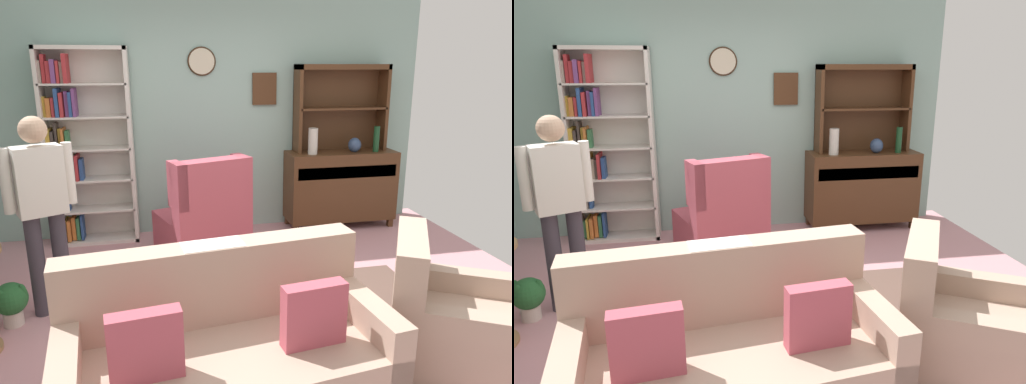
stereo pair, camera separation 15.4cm
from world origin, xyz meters
The scene contains 14 objects.
ground_plane centered at (0.00, 0.00, -0.01)m, with size 5.40×4.60×0.02m, color #C68C93.
wall_back centered at (0.00, 2.13, 1.40)m, with size 5.00×0.09×2.80m.
area_rug centered at (0.20, -0.30, 0.00)m, with size 2.62×1.85×0.01m, color brown.
bookshelf centered at (-1.43, 1.94, 1.06)m, with size 0.90×0.30×2.10m.
sideboard centered at (1.50, 1.86, 0.51)m, with size 1.30×0.45×0.92m.
sideboard_hutch centered at (1.50, 1.97, 1.56)m, with size 1.10×0.26×1.00m.
vase_tall centered at (1.11, 1.78, 1.07)m, with size 0.11×0.11×0.30m, color beige.
vase_round centered at (1.63, 1.79, 1.01)m, with size 0.15×0.15×0.17m, color #33476B.
bottle_wine centered at (1.89, 1.77, 1.07)m, with size 0.07×0.07×0.30m, color #194223.
couch_floral centered at (-0.32, -0.97, 0.31)m, with size 1.89×1.06×0.90m.
armchair_floral centered at (1.13, -0.88, 0.29)m, with size 1.05×1.04×0.88m.
wingback_chair centered at (-0.21, 1.26, 0.38)m, with size 1.00×1.01×1.05m.
potted_plant_small centered at (-1.78, 0.23, 0.20)m, with size 0.25×0.25×0.34m.
person_reading centered at (-1.52, 0.40, 0.91)m, with size 0.50×0.33×1.56m.
Camera 1 is at (-0.64, -3.23, 1.92)m, focal length 32.54 mm.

